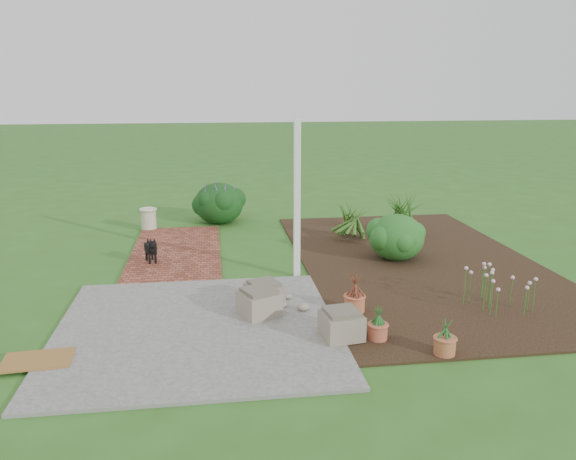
{
  "coord_description": "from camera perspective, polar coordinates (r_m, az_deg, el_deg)",
  "views": [
    {
      "loc": [
        -1.0,
        -8.38,
        2.98
      ],
      "look_at": [
        0.2,
        0.4,
        0.7
      ],
      "focal_mm": 35.0,
      "sensor_mm": 36.0,
      "label": 1
    }
  ],
  "objects": [
    {
      "name": "terracotta_pot_small_right",
      "position": [
        6.71,
        15.64,
        -11.24
      ],
      "size": [
        0.32,
        0.32,
        0.2
      ],
      "primitive_type": "cylinder",
      "rotation": [
        0.0,
        0.0,
        -0.42
      ],
      "color": "#AA5C39",
      "rests_on": "garden_bed"
    },
    {
      "name": "purple_flowering_bush",
      "position": [
        12.62,
        -7.02,
        2.81
      ],
      "size": [
        1.34,
        1.34,
        0.93
      ],
      "primitive_type": "ellipsoid",
      "rotation": [
        0.0,
        0.0,
        -0.26
      ],
      "color": "black",
      "rests_on": "ground"
    },
    {
      "name": "garden_bed",
      "position": [
        10.0,
        13.11,
        -3.22
      ],
      "size": [
        4.0,
        7.0,
        0.03
      ],
      "primitive_type": "cube",
      "color": "black",
      "rests_on": "ground"
    },
    {
      "name": "ground",
      "position": [
        8.95,
        -0.92,
        -5.02
      ],
      "size": [
        80.0,
        80.0,
        0.0
      ],
      "primitive_type": "plane",
      "color": "#325E1D",
      "rests_on": "ground"
    },
    {
      "name": "brick_path",
      "position": [
        10.58,
        -11.27,
        -2.11
      ],
      "size": [
        1.6,
        3.5,
        0.04
      ],
      "primitive_type": "cube",
      "color": "brown",
      "rests_on": "ground"
    },
    {
      "name": "terracotta_pot_bronze",
      "position": [
        7.67,
        6.77,
        -7.39
      ],
      "size": [
        0.32,
        0.32,
        0.22
      ],
      "primitive_type": "cylinder",
      "rotation": [
        0.0,
        0.0,
        0.18
      ],
      "color": "#B65F3D",
      "rests_on": "garden_bed"
    },
    {
      "name": "evergreen_shrub",
      "position": [
        9.98,
        10.98,
        -0.6
      ],
      "size": [
        1.02,
        1.02,
        0.82
      ],
      "primitive_type": "ellipsoid",
      "rotation": [
        0.0,
        0.0,
        0.06
      ],
      "color": "#13400E",
      "rests_on": "garden_bed"
    },
    {
      "name": "pink_flower_patch",
      "position": [
        8.25,
        19.96,
        -5.13
      ],
      "size": [
        1.13,
        1.13,
        0.62
      ],
      "primitive_type": null,
      "rotation": [
        0.0,
        0.0,
        0.19
      ],
      "color": "#113D0F",
      "rests_on": "garden_bed"
    },
    {
      "name": "concrete_patio",
      "position": [
        7.27,
        -9.2,
        -9.8
      ],
      "size": [
        3.5,
        3.5,
        0.04
      ],
      "primitive_type": "cube",
      "color": "#595957",
      "rests_on": "ground"
    },
    {
      "name": "veranda_post",
      "position": [
        8.76,
        0.92,
        3.03
      ],
      "size": [
        0.1,
        0.1,
        2.5
      ],
      "primitive_type": "cube",
      "color": "white",
      "rests_on": "ground"
    },
    {
      "name": "cream_ceramic_urn",
      "position": [
        12.25,
        -13.98,
        1.12
      ],
      "size": [
        0.38,
        0.38,
        0.42
      ],
      "primitive_type": "cylinder",
      "rotation": [
        0.0,
        0.0,
        0.22
      ],
      "color": "beige",
      "rests_on": "brick_path"
    },
    {
      "name": "coir_doormat",
      "position": [
        6.92,
        -24.12,
        -11.97
      ],
      "size": [
        0.78,
        0.53,
        0.02
      ],
      "primitive_type": "cube",
      "rotation": [
        0.0,
        0.0,
        0.07
      ],
      "color": "brown",
      "rests_on": "concrete_patio"
    },
    {
      "name": "stone_trough_near",
      "position": [
        6.86,
        5.45,
        -9.62
      ],
      "size": [
        0.51,
        0.51,
        0.3
      ],
      "primitive_type": "cube",
      "rotation": [
        0.0,
        0.0,
        0.14
      ],
      "color": "gray",
      "rests_on": "concrete_patio"
    },
    {
      "name": "stone_trough_far",
      "position": [
        7.47,
        -2.95,
        -7.48
      ],
      "size": [
        0.62,
        0.62,
        0.31
      ],
      "primitive_type": "cube",
      "rotation": [
        0.0,
        0.0,
        0.42
      ],
      "color": "gray",
      "rests_on": "concrete_patio"
    },
    {
      "name": "stone_trough_mid",
      "position": [
        7.79,
        -2.42,
        -6.61
      ],
      "size": [
        0.57,
        0.57,
        0.29
      ],
      "primitive_type": "cube",
      "rotation": [
        0.0,
        0.0,
        0.38
      ],
      "color": "#716153",
      "rests_on": "concrete_patio"
    },
    {
      "name": "agapanthus_clump_front",
      "position": [
        11.18,
        6.47,
        1.32
      ],
      "size": [
        1.22,
        1.22,
        0.87
      ],
      "primitive_type": null,
      "rotation": [
        0.0,
        0.0,
        -0.3
      ],
      "color": "#193D0F",
      "rests_on": "garden_bed"
    },
    {
      "name": "agapanthus_clump_back",
      "position": [
        11.59,
        11.53,
        1.96
      ],
      "size": [
        1.43,
        1.43,
        1.02
      ],
      "primitive_type": null,
      "rotation": [
        0.0,
        0.0,
        -0.32
      ],
      "color": "#10360C",
      "rests_on": "garden_bed"
    },
    {
      "name": "terracotta_pot_small_left",
      "position": [
        6.92,
        9.11,
        -10.13
      ],
      "size": [
        0.26,
        0.26,
        0.19
      ],
      "primitive_type": "cylinder",
      "rotation": [
        0.0,
        0.0,
        0.12
      ],
      "color": "#B3553C",
      "rests_on": "garden_bed"
    },
    {
      "name": "black_dog",
      "position": [
        9.86,
        -13.75,
        -1.83
      ],
      "size": [
        0.25,
        0.48,
        0.42
      ],
      "rotation": [
        0.0,
        0.0,
        0.32
      ],
      "color": "black",
      "rests_on": "brick_path"
    }
  ]
}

